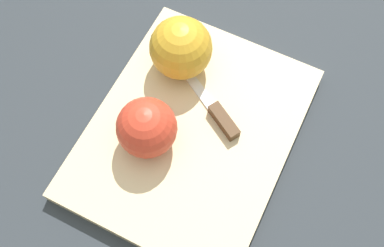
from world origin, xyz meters
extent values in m
plane|color=#282D33|center=(0.00, 0.00, 0.00)|extent=(4.00, 4.00, 0.00)
cube|color=#D1B789|center=(0.00, 0.00, 0.01)|extent=(0.38, 0.31, 0.02)
sphere|color=red|center=(-0.03, 0.05, 0.06)|extent=(0.08, 0.08, 0.08)
cylinder|color=#EFE5C6|center=(-0.03, 0.06, 0.06)|extent=(0.08, 0.02, 0.08)
sphere|color=gold|center=(0.09, 0.05, 0.07)|extent=(0.09, 0.09, 0.09)
cylinder|color=#EFE5C6|center=(0.09, 0.05, 0.07)|extent=(0.03, 0.08, 0.08)
cube|color=silver|center=(0.07, 0.02, 0.02)|extent=(0.07, 0.08, 0.00)
cube|color=#472D19|center=(0.02, -0.04, 0.03)|extent=(0.05, 0.05, 0.02)
camera|label=1|loc=(-0.24, -0.08, 0.59)|focal=42.00mm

